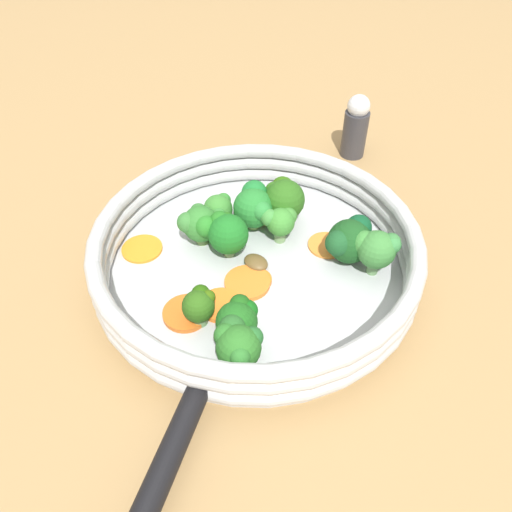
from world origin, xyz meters
TOP-DOWN VIEW (x-y plane):
  - ground_plane at (0.00, 0.00)m, footprint 4.00×4.00m
  - skillet at (0.00, 0.00)m, footprint 0.33×0.33m
  - skillet_rim_wall at (0.00, 0.00)m, footprint 0.34×0.34m
  - skillet_handle at (0.01, -0.26)m, footprint 0.03×0.20m
  - skillet_rivet_left at (-0.04, -0.15)m, footprint 0.01×0.01m
  - skillet_rivet_right at (0.04, -0.15)m, footprint 0.01×0.01m
  - carrot_slice_0 at (-0.04, -0.09)m, footprint 0.05×0.05m
  - carrot_slice_1 at (-0.00, -0.03)m, footprint 0.06×0.06m
  - carrot_slice_2 at (0.07, 0.06)m, footprint 0.05×0.05m
  - carrot_slice_3 at (-0.13, -0.02)m, footprint 0.05×0.05m
  - carrot_slice_4 at (-0.01, -0.07)m, footprint 0.06×0.06m
  - carrot_slice_5 at (-0.02, 0.09)m, footprint 0.04×0.04m
  - carrot_slice_6 at (-0.02, 0.11)m, footprint 0.03×0.03m
  - carrot_slice_7 at (0.01, -0.02)m, footprint 0.04×0.04m
  - broccoli_floret_0 at (0.00, 0.09)m, footprint 0.05×0.05m
  - broccoli_floret_1 at (0.01, 0.05)m, footprint 0.04×0.04m
  - broccoli_floret_2 at (0.03, -0.12)m, footprint 0.04×0.04m
  - broccoli_floret_3 at (0.01, -0.10)m, footprint 0.04×0.05m
  - broccoli_floret_4 at (-0.07, 0.02)m, footprint 0.05×0.04m
  - broccoli_floret_5 at (-0.04, 0.01)m, footprint 0.05×0.05m
  - broccoli_floret_6 at (-0.02, 0.06)m, footprint 0.05×0.05m
  - broccoli_floret_7 at (0.09, 0.05)m, footprint 0.05×0.06m
  - broccoli_floret_8 at (-0.06, 0.05)m, footprint 0.03×0.04m
  - broccoli_floret_9 at (0.12, 0.03)m, footprint 0.05×0.04m
  - broccoli_floret_10 at (-0.03, -0.09)m, footprint 0.03×0.04m
  - mushroom_piece_0 at (-0.00, -0.00)m, footprint 0.04×0.03m
  - salt_shaker at (0.05, 0.27)m, footprint 0.03×0.03m

SIDE VIEW (x-z plane):
  - ground_plane at x=0.00m, z-range 0.00..0.00m
  - skillet at x=0.00m, z-range 0.00..0.01m
  - carrot_slice_3 at x=-0.13m, z-range 0.01..0.01m
  - carrot_slice_2 at x=0.07m, z-range 0.01..0.01m
  - carrot_slice_5 at x=-0.02m, z-range 0.01..0.02m
  - carrot_slice_7 at x=0.01m, z-range 0.01..0.02m
  - carrot_slice_1 at x=0.00m, z-range 0.01..0.02m
  - carrot_slice_0 at x=-0.04m, z-range 0.01..0.02m
  - carrot_slice_4 at x=-0.01m, z-range 0.01..0.02m
  - carrot_slice_6 at x=-0.02m, z-range 0.01..0.02m
  - skillet_rivet_left at x=-0.04m, z-range 0.01..0.02m
  - skillet_rivet_right at x=0.04m, z-range 0.01..0.02m
  - mushroom_piece_0 at x=0.00m, z-range 0.01..0.02m
  - skillet_handle at x=0.01m, z-range 0.01..0.03m
  - broccoli_floret_8 at x=-0.06m, z-range 0.01..0.05m
  - broccoli_floret_10 at x=-0.03m, z-range 0.01..0.05m
  - broccoli_floret_3 at x=0.01m, z-range 0.01..0.06m
  - skillet_rim_wall at x=0.00m, z-range 0.01..0.06m
  - broccoli_floret_1 at x=0.01m, z-range 0.02..0.06m
  - broccoli_floret_7 at x=0.09m, z-range 0.01..0.06m
  - broccoli_floret_4 at x=-0.07m, z-range 0.02..0.06m
  - broccoli_floret_2 at x=0.03m, z-range 0.02..0.06m
  - broccoli_floret_5 at x=-0.04m, z-range 0.02..0.07m
  - broccoli_floret_6 at x=-0.02m, z-range 0.02..0.07m
  - broccoli_floret_0 at x=0.00m, z-range 0.02..0.07m
  - salt_shaker at x=0.05m, z-range 0.00..0.09m
  - broccoli_floret_9 at x=0.12m, z-range 0.02..0.07m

